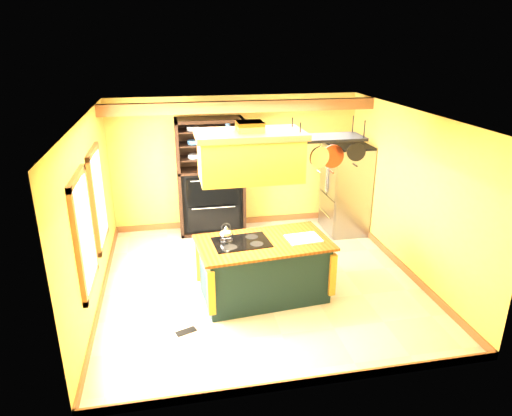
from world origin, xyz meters
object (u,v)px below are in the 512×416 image
object	(u,v)px
kitchen_island	(263,269)
refrigerator	(345,191)
range_hood	(250,154)
pot_rack	(327,144)
hutch	(211,189)

from	to	relation	value
kitchen_island	refrigerator	size ratio (longest dim) A/B	1.16
range_hood	pot_rack	distance (m)	1.11
kitchen_island	hutch	world-z (taller)	hutch
kitchen_island	pot_rack	size ratio (longest dim) A/B	1.92
range_hood	refrigerator	size ratio (longest dim) A/B	0.83
pot_rack	refrigerator	xyz separation A→B (m)	(1.23, 2.19, -1.49)
range_hood	pot_rack	size ratio (longest dim) A/B	1.38
range_hood	refrigerator	xyz separation A→B (m)	(2.34, 2.19, -1.39)
pot_rack	refrigerator	bearing A→B (deg)	60.54
range_hood	pot_rack	xyz separation A→B (m)	(1.10, 0.00, 0.09)
refrigerator	pot_rack	bearing A→B (deg)	-119.46
pot_rack	refrigerator	size ratio (longest dim) A/B	0.60
refrigerator	hutch	xyz separation A→B (m)	(-2.65, 0.53, 0.03)
pot_rack	hutch	distance (m)	3.39
pot_rack	refrigerator	distance (m)	2.92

